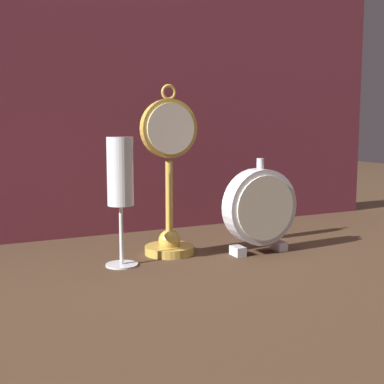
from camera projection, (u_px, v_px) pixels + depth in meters
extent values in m
plane|color=#422D1E|center=(211.00, 263.00, 0.96)|extent=(4.00, 4.00, 0.00)
cube|color=brown|center=(144.00, 74.00, 1.21)|extent=(1.28, 0.01, 0.72)
cylinder|color=gold|center=(170.00, 250.00, 1.03)|extent=(0.10, 0.10, 0.02)
sphere|color=gold|center=(169.00, 241.00, 1.03)|extent=(0.04, 0.04, 0.04)
cylinder|color=gold|center=(169.00, 204.00, 1.02)|extent=(0.01, 0.01, 0.16)
cylinder|color=gold|center=(169.00, 129.00, 1.00)|extent=(0.11, 0.02, 0.11)
cylinder|color=silver|center=(171.00, 129.00, 0.99)|extent=(0.09, 0.00, 0.09)
torus|color=gold|center=(169.00, 92.00, 0.99)|extent=(0.03, 0.01, 0.03)
cube|color=silver|center=(238.00, 251.00, 1.02)|extent=(0.02, 0.03, 0.02)
cube|color=silver|center=(279.00, 246.00, 1.06)|extent=(0.02, 0.03, 0.02)
cylinder|color=silver|center=(260.00, 207.00, 1.03)|extent=(0.15, 0.04, 0.15)
cylinder|color=beige|center=(266.00, 208.00, 1.01)|extent=(0.12, 0.00, 0.12)
cylinder|color=silver|center=(260.00, 164.00, 1.02)|extent=(0.01, 0.01, 0.02)
cylinder|color=silver|center=(122.00, 264.00, 0.95)|extent=(0.06, 0.06, 0.01)
cylinder|color=silver|center=(121.00, 234.00, 0.94)|extent=(0.01, 0.01, 0.10)
cylinder|color=white|center=(120.00, 171.00, 0.93)|extent=(0.05, 0.05, 0.12)
cylinder|color=#DBC675|center=(120.00, 183.00, 0.93)|extent=(0.04, 0.04, 0.08)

